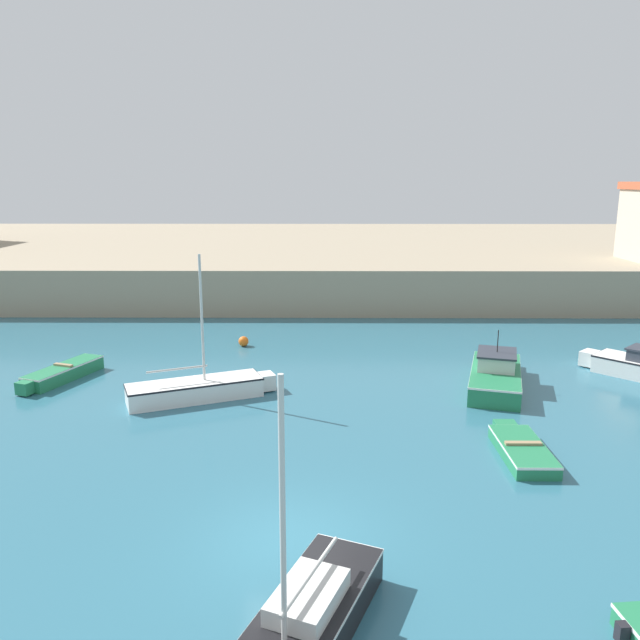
# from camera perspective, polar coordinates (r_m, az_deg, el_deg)

# --- Properties ---
(ground_plane) EXTENTS (200.00, 200.00, 0.00)m
(ground_plane) POSITION_cam_1_polar(r_m,az_deg,el_deg) (15.47, -2.56, -19.44)
(ground_plane) COLOR #2D667A
(quay_seawall) EXTENTS (120.00, 40.00, 2.87)m
(quay_seawall) POSITION_cam_1_polar(r_m,az_deg,el_deg) (57.34, -0.31, 5.96)
(quay_seawall) COLOR gray
(quay_seawall) RESTS_ON ground
(dinghy_green_0) EXTENTS (2.27, 4.28, 0.66)m
(dinghy_green_0) POSITION_cam_1_polar(r_m,az_deg,el_deg) (28.35, -22.51, -4.46)
(dinghy_green_0) COLOR #237A4C
(dinghy_green_0) RESTS_ON ground
(dinghy_green_1) EXTENTS (1.31, 3.70, 0.50)m
(dinghy_green_1) POSITION_cam_1_polar(r_m,az_deg,el_deg) (20.32, 17.94, -11.10)
(dinghy_green_1) COLOR #237A4C
(dinghy_green_1) RESTS_ON ground
(sailboat_white_2) EXTENTS (5.67, 3.30, 5.57)m
(sailboat_white_2) POSITION_cam_1_polar(r_m,az_deg,el_deg) (24.42, -11.03, -6.16)
(sailboat_white_2) COLOR white
(sailboat_white_2) RESTS_ON ground
(motorboat_green_7) EXTENTS (3.27, 6.21, 2.34)m
(motorboat_green_7) POSITION_cam_1_polar(r_m,az_deg,el_deg) (26.32, 15.77, -4.76)
(motorboat_green_7) COLOR #237A4C
(motorboat_green_7) RESTS_ON ground
(mooring_buoy) EXTENTS (0.51, 0.51, 0.51)m
(mooring_buoy) POSITION_cam_1_polar(r_m,az_deg,el_deg) (31.64, -7.01, -1.95)
(mooring_buoy) COLOR orange
(mooring_buoy) RESTS_ON ground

